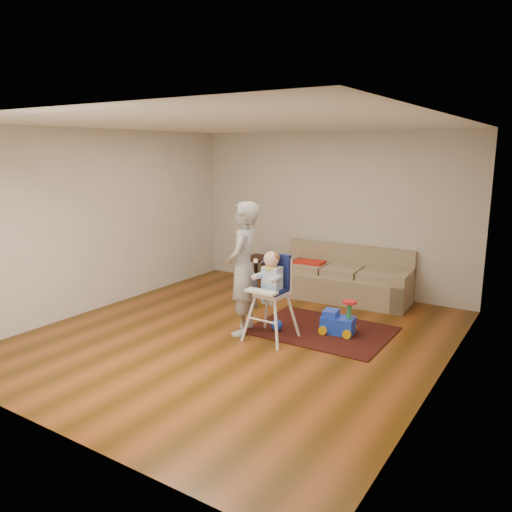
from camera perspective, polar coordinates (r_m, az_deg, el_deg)
The scene contains 9 objects.
ground at distance 6.64m, azimuth -1.88°, elevation -9.08°, with size 5.50×5.50×0.00m, color #452908.
room_envelope at distance 6.65m, azimuth 0.59°, elevation 7.58°, with size 5.04×5.52×2.72m.
sofa at distance 8.24m, azimuth 9.90°, elevation -2.00°, with size 2.21×1.02×0.83m.
side_table at distance 9.12m, azimuth 0.38°, elevation -1.61°, with size 0.48×0.48×0.48m, color black, non-canonical shape.
area_rug at distance 6.87m, azimuth 7.56°, elevation -8.40°, with size 1.78×1.34×0.01m, color black.
ride_on_toy at distance 6.70m, azimuth 9.39°, elevation -6.80°, with size 0.43×0.30×0.47m, color blue, non-canonical shape.
toy_ball at distance 6.75m, azimuth 2.39°, elevation -7.89°, with size 0.16×0.16×0.16m, color blue.
high_chair at distance 6.35m, azimuth 1.75°, elevation -4.74°, with size 0.55×0.55×1.16m.
adult at distance 6.49m, azimuth -1.48°, elevation -1.47°, with size 0.64×0.42×1.75m, color #969699.
Camera 1 is at (3.52, -5.10, 2.39)m, focal length 35.00 mm.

